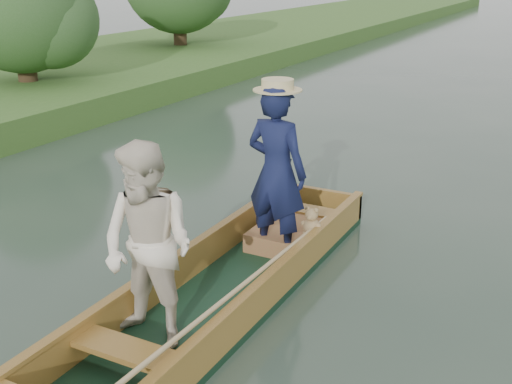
% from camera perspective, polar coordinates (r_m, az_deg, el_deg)
% --- Properties ---
extents(ground, '(120.00, 120.00, 0.00)m').
position_cam_1_polar(ground, '(6.66, -2.44, -9.28)').
color(ground, '#283D30').
rests_on(ground, ground).
extents(punt, '(1.13, 5.00, 2.07)m').
position_cam_1_polar(punt, '(6.28, -3.17, -3.90)').
color(punt, '#13311E').
rests_on(punt, ground).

